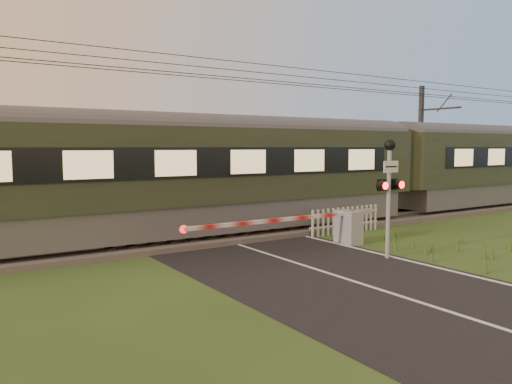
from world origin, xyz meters
TOP-DOWN VIEW (x-y plane):
  - ground at (0.00, 0.00)m, footprint 160.00×160.00m
  - road at (0.02, -0.23)m, footprint 6.00×140.00m
  - track_bed at (0.00, 6.50)m, footprint 140.00×3.40m
  - overhead_wires at (0.00, 6.50)m, footprint 120.00×0.62m
  - train at (8.78, 6.50)m, footprint 42.21×2.91m
  - boom_gate at (2.81, 3.12)m, footprint 6.93×0.83m
  - crossing_signal at (2.54, 0.90)m, footprint 0.86×0.35m
  - picket_fence at (4.41, 4.60)m, footprint 3.30×0.08m
  - catenary_mast at (13.64, 8.72)m, footprint 0.20×2.45m

SIDE VIEW (x-z plane):
  - ground at x=0.00m, z-range 0.00..0.00m
  - road at x=0.02m, z-range 0.00..0.03m
  - track_bed at x=0.00m, z-range -0.13..0.26m
  - picket_fence at x=4.41m, z-range 0.01..0.97m
  - boom_gate at x=2.81m, z-range 0.06..1.16m
  - train at x=8.78m, z-range 0.28..4.22m
  - crossing_signal at x=2.54m, z-range 0.63..3.99m
  - catenary_mast at x=13.64m, z-range 0.14..6.47m
  - overhead_wires at x=0.00m, z-range 5.41..6.04m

